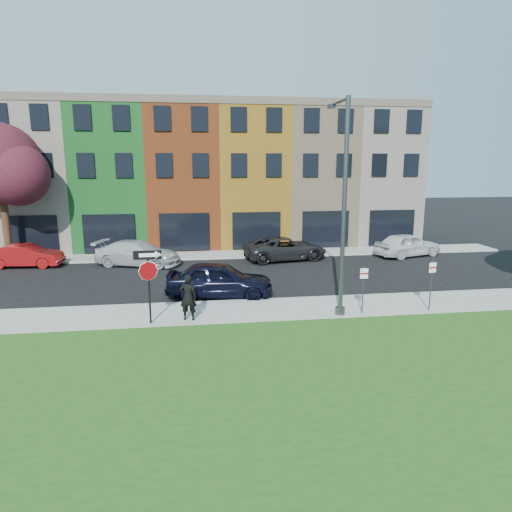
{
  "coord_description": "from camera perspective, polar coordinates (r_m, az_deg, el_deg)",
  "views": [
    {
      "loc": [
        -4.41,
        -15.27,
        6.27
      ],
      "look_at": [
        -1.73,
        4.0,
        2.22
      ],
      "focal_mm": 32.0,
      "sensor_mm": 36.0,
      "label": 1
    }
  ],
  "objects": [
    {
      "name": "ground",
      "position": [
        17.08,
        7.72,
        -9.88
      ],
      "size": [
        120.0,
        120.0,
        0.0
      ],
      "primitive_type": "plane",
      "color": "black",
      "rests_on": "ground"
    },
    {
      "name": "sidewalk_near",
      "position": [
        20.33,
        10.92,
        -6.24
      ],
      "size": [
        40.0,
        3.0,
        0.12
      ],
      "primitive_type": "cube",
      "color": "gray",
      "rests_on": "ground"
    },
    {
      "name": "sidewalk_far",
      "position": [
        30.93,
        -5.16,
        0.14
      ],
      "size": [
        40.0,
        2.4,
        0.12
      ],
      "primitive_type": "cube",
      "color": "gray",
      "rests_on": "ground"
    },
    {
      "name": "rowhouse_block",
      "position": [
        36.52,
        -5.0,
        9.72
      ],
      "size": [
        30.0,
        10.12,
        10.0
      ],
      "color": "beige",
      "rests_on": "ground"
    },
    {
      "name": "stop_sign",
      "position": [
        17.72,
        -13.32,
        -1.94
      ],
      "size": [
        1.05,
        0.1,
        2.87
      ],
      "rotation": [
        0.0,
        0.0,
        0.01
      ],
      "color": "black",
      "rests_on": "sidewalk_near"
    },
    {
      "name": "man",
      "position": [
        18.13,
        -8.47,
        -5.14
      ],
      "size": [
        0.82,
        0.67,
        1.84
      ],
      "primitive_type": "imported",
      "rotation": [
        0.0,
        0.0,
        2.97
      ],
      "color": "black",
      "rests_on": "sidewalk_near"
    },
    {
      "name": "sedan_near",
      "position": [
        21.42,
        -4.6,
        -2.97
      ],
      "size": [
        3.33,
        5.46,
        1.67
      ],
      "primitive_type": "imported",
      "rotation": [
        0.0,
        0.0,
        1.43
      ],
      "color": "black",
      "rests_on": "ground"
    },
    {
      "name": "parked_car_red",
      "position": [
        30.75,
        -26.85,
        0.06
      ],
      "size": [
        2.05,
        4.46,
        1.4
      ],
      "primitive_type": "imported",
      "rotation": [
        0.0,
        0.0,
        1.51
      ],
      "color": "maroon",
      "rests_on": "ground"
    },
    {
      "name": "parked_car_silver",
      "position": [
        28.78,
        -14.54,
        0.34
      ],
      "size": [
        5.07,
        6.42,
        1.51
      ],
      "primitive_type": "imported",
      "rotation": [
        0.0,
        0.0,
        1.27
      ],
      "color": "#B2B2B7",
      "rests_on": "ground"
    },
    {
      "name": "parked_car_dark",
      "position": [
        29.5,
        3.68,
        0.95
      ],
      "size": [
        4.27,
        6.18,
        1.49
      ],
      "primitive_type": "imported",
      "rotation": [
        0.0,
        0.0,
        1.74
      ],
      "color": "black",
      "rests_on": "ground"
    },
    {
      "name": "parked_car_white",
      "position": [
        32.18,
        18.42,
        1.35
      ],
      "size": [
        4.45,
        5.66,
        1.57
      ],
      "primitive_type": "imported",
      "rotation": [
        0.0,
        0.0,
        1.87
      ],
      "color": "silver",
      "rests_on": "ground"
    },
    {
      "name": "street_lamp",
      "position": [
        18.42,
        10.75,
        5.84
      ],
      "size": [
        0.4,
        2.58,
        8.56
      ],
      "rotation": [
        0.0,
        0.0,
        -0.01
      ],
      "color": "#444649",
      "rests_on": "sidewalk_near"
    },
    {
      "name": "parking_sign_a",
      "position": [
        19.1,
        13.28,
        -3.43
      ],
      "size": [
        0.32,
        0.1,
        1.97
      ],
      "rotation": [
        0.0,
        0.0,
        -0.13
      ],
      "color": "#444649",
      "rests_on": "sidewalk_near"
    },
    {
      "name": "parking_sign_b",
      "position": [
        20.32,
        21.09,
        -2.73
      ],
      "size": [
        0.32,
        0.1,
        2.14
      ],
      "rotation": [
        0.0,
        0.0,
        0.11
      ],
      "color": "#444649",
      "rests_on": "sidewalk_near"
    },
    {
      "name": "tree_purple",
      "position": [
        32.15,
        -29.21,
        9.76
      ],
      "size": [
        5.93,
        5.19,
        8.45
      ],
      "color": "black",
      "rests_on": "sidewalk_far"
    }
  ]
}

